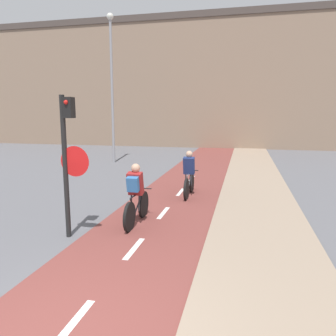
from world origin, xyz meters
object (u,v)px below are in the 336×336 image
Objects in this scene: cyclist_near at (136,197)px; street_lamp_far at (112,75)px; cyclist_far at (189,176)px; traffic_light_pole at (68,151)px.

street_lamp_far is at bearing 115.31° from cyclist_near.
cyclist_near reaches higher than cyclist_far.
cyclist_near is at bearing -64.69° from street_lamp_far.
traffic_light_pole is 2.02m from cyclist_near.
street_lamp_far is at bearing 129.24° from cyclist_far.
cyclist_near is 1.01× the size of cyclist_far.
cyclist_near is at bearing -104.70° from cyclist_far.
traffic_light_pole is 11.77m from street_lamp_far.
traffic_light_pole is 1.73× the size of cyclist_near.
traffic_light_pole reaches higher than cyclist_near.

